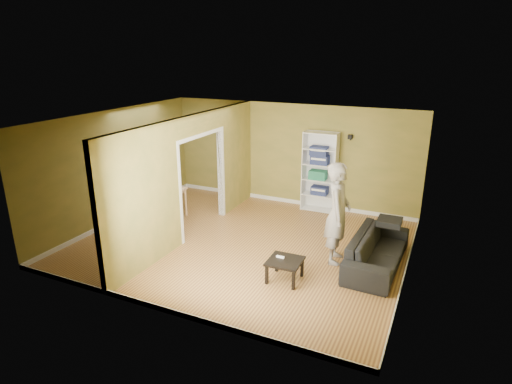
% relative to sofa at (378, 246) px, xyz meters
% --- Properties ---
extents(room_shell, '(6.50, 6.50, 6.50)m').
position_rel_sofa_xyz_m(room_shell, '(-2.70, -0.17, 0.89)').
color(room_shell, '#B18442').
rests_on(room_shell, ground).
extents(partition, '(0.22, 5.50, 2.60)m').
position_rel_sofa_xyz_m(partition, '(-3.90, -0.17, 0.89)').
color(partition, '#9F8B3B').
rests_on(partition, ground).
extents(wall_speaker, '(0.10, 0.10, 0.10)m').
position_rel_sofa_xyz_m(wall_speaker, '(-1.20, 2.52, 1.49)').
color(wall_speaker, black).
rests_on(wall_speaker, room_shell).
extents(sofa, '(2.18, 1.00, 0.82)m').
position_rel_sofa_xyz_m(sofa, '(0.00, 0.00, 0.00)').
color(sofa, black).
rests_on(sofa, ground).
extents(person, '(0.92, 0.76, 2.28)m').
position_rel_sofa_xyz_m(person, '(-0.76, -0.11, 0.73)').
color(person, slate).
rests_on(person, ground).
extents(bookshelf, '(0.84, 0.37, 1.99)m').
position_rel_sofa_xyz_m(bookshelf, '(-1.86, 2.44, 0.58)').
color(bookshelf, white).
rests_on(bookshelf, ground).
extents(paper_box_navy_a, '(0.40, 0.26, 0.21)m').
position_rel_sofa_xyz_m(paper_box_navy_a, '(-1.84, 2.39, 0.11)').
color(paper_box_navy_a, navy).
rests_on(paper_box_navy_a, bookshelf).
extents(paper_box_teal, '(0.42, 0.28, 0.22)m').
position_rel_sofa_xyz_m(paper_box_teal, '(-1.90, 2.39, 0.51)').
color(paper_box_teal, '#1C674E').
rests_on(paper_box_teal, bookshelf).
extents(paper_box_navy_b, '(0.43, 0.28, 0.22)m').
position_rel_sofa_xyz_m(paper_box_navy_b, '(-1.87, 2.39, 0.90)').
color(paper_box_navy_b, navy).
rests_on(paper_box_navy_b, bookshelf).
extents(paper_box_navy_c, '(0.42, 0.27, 0.21)m').
position_rel_sofa_xyz_m(paper_box_navy_c, '(-1.90, 2.39, 1.11)').
color(paper_box_navy_c, '#1C204C').
rests_on(paper_box_navy_c, bookshelf).
extents(coffee_table, '(0.58, 0.58, 0.39)m').
position_rel_sofa_xyz_m(coffee_table, '(-1.37, -1.21, -0.08)').
color(coffee_table, black).
rests_on(coffee_table, ground).
extents(game_controller, '(0.15, 0.04, 0.03)m').
position_rel_sofa_xyz_m(game_controller, '(-1.48, -1.16, -0.01)').
color(game_controller, white).
rests_on(game_controller, coffee_table).
extents(dining_table, '(1.14, 0.76, 0.71)m').
position_rel_sofa_xyz_m(dining_table, '(-5.18, 0.32, 0.23)').
color(dining_table, '#DCA780').
rests_on(dining_table, ground).
extents(chair_left, '(0.57, 0.57, 0.94)m').
position_rel_sofa_xyz_m(chair_left, '(-5.86, 0.30, 0.06)').
color(chair_left, tan).
rests_on(chair_left, ground).
extents(chair_near, '(0.58, 0.58, 1.01)m').
position_rel_sofa_xyz_m(chair_near, '(-5.07, -0.25, 0.10)').
color(chair_near, tan).
rests_on(chair_near, ground).
extents(chair_far, '(0.56, 0.56, 1.05)m').
position_rel_sofa_xyz_m(chair_far, '(-5.13, 0.93, 0.12)').
color(chair_far, tan).
rests_on(chair_far, ground).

